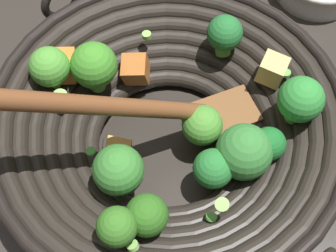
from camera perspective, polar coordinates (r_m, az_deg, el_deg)
ground_plane at (r=0.59m, az=0.04°, el=-2.60°), size 4.00×4.00×0.00m
wok at (r=0.54m, az=0.09°, el=-0.06°), size 0.39×0.40×0.24m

